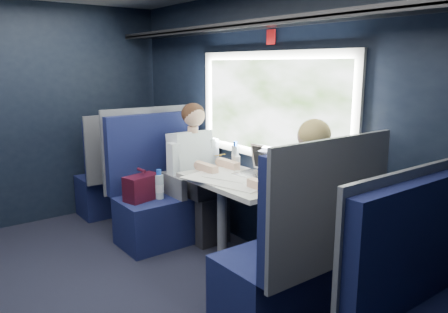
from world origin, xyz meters
TOP-DOWN VIEW (x-y plane):
  - ground at (0.00, 0.00)m, footprint 2.80×4.20m
  - room_shell at (0.02, 0.00)m, footprint 3.00×4.40m
  - table at (1.03, 0.00)m, footprint 0.62×1.00m
  - seat_bay_near at (0.84, 0.87)m, footprint 1.04×0.62m
  - seat_bay_far at (0.85, -0.87)m, footprint 1.04×0.62m
  - seat_row_front at (0.85, 1.80)m, footprint 1.04×0.51m
  - man at (1.10, 0.70)m, footprint 0.53×0.56m
  - woman at (1.10, -0.71)m, footprint 0.53×0.56m
  - papers at (1.01, 0.04)m, footprint 0.68×0.84m
  - laptop at (1.29, -0.02)m, footprint 0.30×0.37m
  - bottle_small at (1.33, 0.40)m, footprint 0.07×0.07m
  - cup at (1.33, 0.38)m, footprint 0.07×0.07m

SIDE VIEW (x-z plane):
  - ground at x=0.00m, z-range -0.01..0.00m
  - seat_row_front at x=0.85m, z-range -0.17..0.99m
  - seat_bay_far at x=0.85m, z-range -0.22..1.04m
  - seat_bay_near at x=0.84m, z-range -0.21..1.05m
  - table at x=1.03m, z-range 0.29..1.03m
  - man at x=1.10m, z-range 0.06..1.38m
  - woman at x=1.10m, z-range 0.07..1.39m
  - papers at x=1.01m, z-range 0.74..0.75m
  - cup at x=1.33m, z-range 0.74..0.83m
  - laptop at x=1.29m, z-range 0.68..0.94m
  - bottle_small at x=1.33m, z-range 0.73..0.96m
  - room_shell at x=0.02m, z-range 0.28..2.68m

